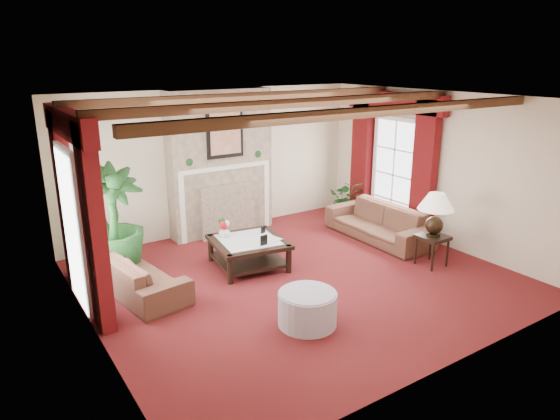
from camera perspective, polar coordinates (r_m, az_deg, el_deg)
floor at (r=7.72m, az=2.17°, el=-7.77°), size 6.00×6.00×0.00m
ceiling at (r=7.02m, az=2.42°, el=12.63°), size 6.00×6.00×0.00m
back_wall at (r=9.57m, az=-7.36°, el=5.54°), size 6.00×0.02×2.70m
left_wall at (r=6.10m, az=-21.37°, el=-2.24°), size 0.02×5.50×2.70m
right_wall at (r=9.28m, az=17.60°, el=4.52°), size 0.02×5.50×2.70m
ceiling_beams at (r=7.03m, az=2.41°, el=12.15°), size 6.00×3.00×0.12m
fireplace at (r=9.21m, az=-7.12°, el=13.59°), size 2.00×0.52×2.70m
french_door_left at (r=6.87m, az=-23.67°, el=6.33°), size 0.10×1.10×2.16m
french_door_right at (r=9.78m, az=13.35°, el=10.11°), size 0.10×1.10×2.16m
curtains_left at (r=6.84m, az=-23.18°, el=9.92°), size 0.20×2.40×2.55m
curtains_right at (r=9.67m, az=13.06°, el=12.55°), size 0.20×2.40×2.55m
sofa_left at (r=7.46m, az=-16.18°, el=-6.23°), size 2.10×1.14×0.75m
sofa_right at (r=9.37m, az=11.22°, el=-0.79°), size 2.14×0.63×0.84m
potted_palm at (r=8.04m, az=-18.43°, el=-3.89°), size 1.67×2.13×0.97m
small_plant at (r=10.58m, az=7.60°, el=0.87°), size 1.51×1.51×0.63m
coffee_table at (r=8.05m, az=-3.61°, el=-4.96°), size 1.26×1.26×0.45m
side_table at (r=8.44m, az=16.94°, el=-4.43°), size 0.47×0.47×0.51m
ottoman at (r=6.39m, az=3.15°, el=-11.20°), size 0.74×0.74×0.43m
table_lamp at (r=8.24m, az=17.31°, el=-0.44°), size 0.57×0.57×0.72m
flower_vase at (r=8.09m, az=-6.38°, el=-2.51°), size 0.30×0.30×0.19m
book at (r=7.86m, az=-1.35°, el=-2.65°), size 0.21×0.11×0.27m
photo_frame_a at (r=7.70m, az=-1.86°, el=-3.50°), size 0.13×0.03×0.17m
photo_frame_b at (r=8.22m, az=-1.94°, el=-2.30°), size 0.10×0.05×0.12m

